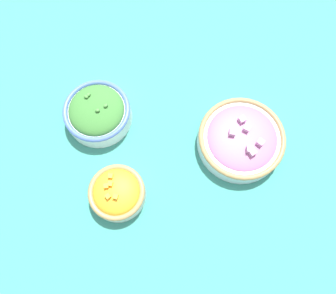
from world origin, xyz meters
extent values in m
plane|color=#337F75|center=(0.00, 0.00, 0.00)|extent=(3.00, 3.00, 0.00)
cylinder|color=white|center=(-0.18, -0.03, 0.02)|extent=(0.16, 0.16, 0.04)
torus|color=#4766B7|center=(-0.18, -0.03, 0.04)|extent=(0.16, 0.16, 0.01)
ellipsoid|color=#387533|center=(-0.18, -0.03, 0.04)|extent=(0.13, 0.13, 0.05)
ellipsoid|color=#47893D|center=(-0.17, -0.03, 0.07)|extent=(0.01, 0.01, 0.01)
ellipsoid|color=#47893D|center=(-0.21, -0.01, 0.07)|extent=(0.01, 0.01, 0.01)
ellipsoid|color=#47893D|center=(-0.16, -0.01, 0.07)|extent=(0.01, 0.01, 0.01)
ellipsoid|color=#47893D|center=(-0.21, -0.02, 0.07)|extent=(0.01, 0.01, 0.01)
cylinder|color=silver|center=(0.12, 0.11, 0.02)|extent=(0.20, 0.20, 0.04)
torus|color=#997A4C|center=(0.12, 0.11, 0.04)|extent=(0.20, 0.20, 0.01)
ellipsoid|color=#9E5B8E|center=(0.12, 0.11, 0.04)|extent=(0.16, 0.16, 0.02)
cube|color=#C699C1|center=(0.16, 0.09, 0.06)|extent=(0.02, 0.02, 0.01)
cube|color=#C699C1|center=(0.10, 0.10, 0.06)|extent=(0.02, 0.02, 0.01)
cube|color=#C699C1|center=(0.16, 0.12, 0.06)|extent=(0.01, 0.01, 0.01)
cube|color=#C699C1|center=(0.12, 0.13, 0.06)|extent=(0.01, 0.01, 0.01)
cube|color=#C699C1|center=(0.10, 0.14, 0.06)|extent=(0.02, 0.02, 0.01)
cube|color=#C699C1|center=(0.15, 0.09, 0.06)|extent=(0.02, 0.02, 0.01)
cylinder|color=silver|center=(-0.03, -0.15, 0.02)|extent=(0.12, 0.12, 0.04)
torus|color=#997A4C|center=(-0.03, -0.15, 0.04)|extent=(0.12, 0.12, 0.01)
ellipsoid|color=orange|center=(-0.03, -0.15, 0.04)|extent=(0.10, 0.10, 0.04)
cube|color=#F4A828|center=(-0.02, -0.16, 0.06)|extent=(0.01, 0.01, 0.01)
cube|color=#F4A828|center=(-0.05, -0.15, 0.06)|extent=(0.01, 0.01, 0.01)
cube|color=#F4A828|center=(-0.03, -0.17, 0.06)|extent=(0.01, 0.01, 0.01)
cube|color=#F4A828|center=(-0.06, -0.13, 0.06)|extent=(0.01, 0.01, 0.01)
cube|color=#F4A828|center=(-0.04, -0.14, 0.06)|extent=(0.01, 0.01, 0.01)
camera|label=1|loc=(0.13, -0.18, 0.73)|focal=35.00mm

